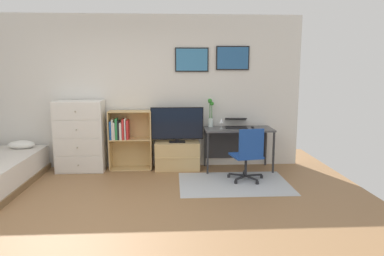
# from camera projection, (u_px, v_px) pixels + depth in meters

# --- Properties ---
(ground_plane) EXTENTS (7.20, 7.20, 0.00)m
(ground_plane) POSITION_uv_depth(u_px,v_px,m) (108.00, 222.00, 4.13)
(ground_plane) COLOR #936B44
(wall_back_with_posters) EXTENTS (6.12, 0.09, 2.70)m
(wall_back_with_posters) POSITION_uv_depth(u_px,v_px,m) (131.00, 92.00, 6.30)
(wall_back_with_posters) COLOR silver
(wall_back_with_posters) RESTS_ON ground_plane
(area_rug) EXTENTS (1.70, 1.20, 0.01)m
(area_rug) POSITION_uv_depth(u_px,v_px,m) (234.00, 183.00, 5.51)
(area_rug) COLOR #B2B7BC
(area_rug) RESTS_ON ground_plane
(dresser) EXTENTS (0.81, 0.46, 1.23)m
(dresser) POSITION_uv_depth(u_px,v_px,m) (80.00, 136.00, 6.11)
(dresser) COLOR white
(dresser) RESTS_ON ground_plane
(bookshelf) EXTENTS (0.74, 0.30, 1.04)m
(bookshelf) POSITION_uv_depth(u_px,v_px,m) (126.00, 136.00, 6.22)
(bookshelf) COLOR tan
(bookshelf) RESTS_ON ground_plane
(tv_stand) EXTENTS (0.78, 0.41, 0.49)m
(tv_stand) POSITION_uv_depth(u_px,v_px,m) (177.00, 155.00, 6.27)
(tv_stand) COLOR tan
(tv_stand) RESTS_ON ground_plane
(television) EXTENTS (0.92, 0.16, 0.62)m
(television) POSITION_uv_depth(u_px,v_px,m) (177.00, 125.00, 6.16)
(television) COLOR black
(television) RESTS_ON tv_stand
(desk) EXTENTS (1.18, 0.57, 0.74)m
(desk) POSITION_uv_depth(u_px,v_px,m) (238.00, 135.00, 6.27)
(desk) COLOR #4C4C4F
(desk) RESTS_ON ground_plane
(office_chair) EXTENTS (0.58, 0.57, 0.86)m
(office_chair) POSITION_uv_depth(u_px,v_px,m) (248.00, 153.00, 5.54)
(office_chair) COLOR #232326
(office_chair) RESTS_ON ground_plane
(laptop) EXTENTS (0.42, 0.45, 0.17)m
(laptop) POSITION_uv_depth(u_px,v_px,m) (236.00, 123.00, 6.29)
(laptop) COLOR black
(laptop) RESTS_ON desk
(computer_mouse) EXTENTS (0.06, 0.10, 0.03)m
(computer_mouse) POSITION_uv_depth(u_px,v_px,m) (253.00, 127.00, 6.19)
(computer_mouse) COLOR #262628
(computer_mouse) RESTS_ON desk
(bamboo_vase) EXTENTS (0.11, 0.11, 0.51)m
(bamboo_vase) POSITION_uv_depth(u_px,v_px,m) (211.00, 113.00, 6.27)
(bamboo_vase) COLOR silver
(bamboo_vase) RESTS_ON desk
(wine_glass) EXTENTS (0.07, 0.07, 0.18)m
(wine_glass) POSITION_uv_depth(u_px,v_px,m) (221.00, 121.00, 6.09)
(wine_glass) COLOR silver
(wine_glass) RESTS_ON desk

